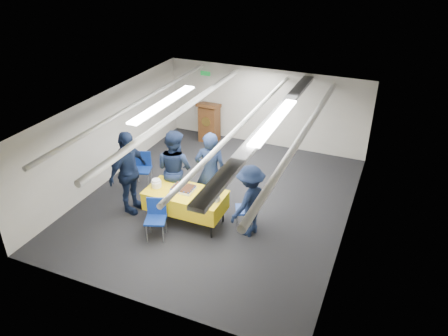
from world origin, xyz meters
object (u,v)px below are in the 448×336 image
Objects in this scene: sheet_cake at (183,188)px; podium at (209,122)px; sailor_c at (128,173)px; sailor_d at (250,201)px; sailor_b at (175,169)px; serving_table at (186,200)px; chair_near at (156,214)px; sailor_a at (210,172)px; chair_left at (143,165)px; chair_right at (249,206)px.

podium is at bearing 107.13° from sheet_cake.
podium reaches higher than sheet_cake.
sailor_d is (2.79, 0.22, -0.18)m from sailor_c.
podium is at bearing -65.87° from sailor_b.
chair_near reaches higher than serving_table.
sailor_b is (-0.48, 0.51, 0.13)m from sheet_cake.
chair_near is 0.44× the size of sailor_c.
sailor_c reaches higher than sailor_a.
podium is 4.17m from sailor_c.
sheet_cake is at bearing 145.39° from sailor_b.
sailor_a is at bearing -10.05° from chair_left.
chair_near and chair_right have the same top height.
sailor_a reaches higher than chair_left.
sailor_b is at bearing -22.11° from chair_left.
sheet_cake is 0.56× the size of chair_right.
chair_left is at bearing 24.84° from sailor_c.
chair_left is 2.11m from sailor_a.
chair_left is at bearing 167.56° from chair_right.
sailor_a reaches higher than sailor_d.
chair_left is at bearing 149.41° from sheet_cake.
sailor_d is at bearing -69.92° from chair_right.
serving_table is at bearing 51.57° from sailor_a.
sailor_c is (-1.04, 0.61, 0.45)m from chair_near.
sailor_d is (2.73, -3.93, 0.19)m from podium.
sheet_cake is 0.74m from sailor_a.
sailor_c is at bearing -170.96° from chair_right.
sailor_b is 1.17× the size of sailor_d.
chair_right reaches higher than serving_table.
serving_table is 0.92× the size of sailor_b.
chair_near is at bearing 111.66° from sailor_b.
podium is at bearing 101.58° from chair_near.
sailor_b reaches higher than serving_table.
sheet_cake is 0.71m from sailor_b.
sailor_c reaches higher than chair_left.
chair_near is 0.45× the size of sailor_a.
sailor_a is 0.99× the size of sailor_c.
podium is 4.86m from chair_near.
sheet_cake is 0.39× the size of podium.
chair_near is at bearing -116.51° from serving_table.
chair_right is (1.68, 1.04, 0.00)m from chair_near.
sailor_b is at bearing 133.48° from sheet_cake.
chair_right is at bearing 31.82° from chair_near.
chair_left is at bearing -25.75° from sailor_a.
podium is 4.79m from sailor_d.
sheet_cake is 0.25× the size of sailor_a.
chair_near is 0.54× the size of sailor_d.
sailor_a reaches higher than sailor_b.
serving_table is at bearing -30.88° from chair_left.
chair_right is 0.35m from sailor_d.
chair_near and chair_left have the same top height.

